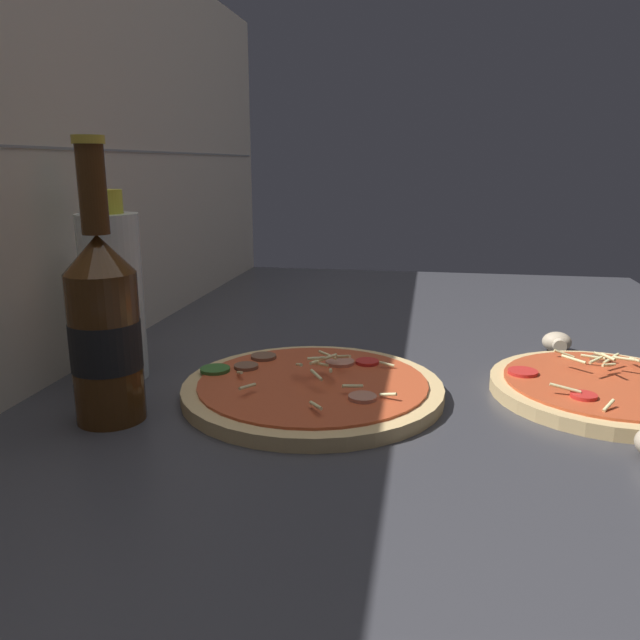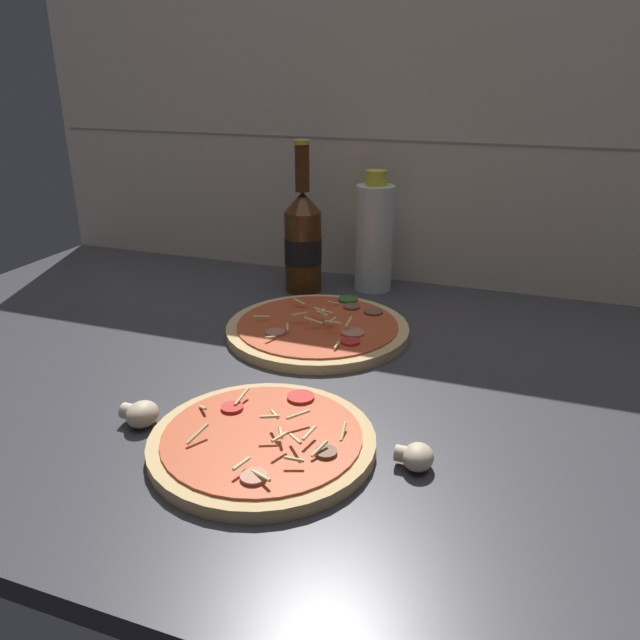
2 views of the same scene
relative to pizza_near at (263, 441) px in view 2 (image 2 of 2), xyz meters
The scene contains 8 objects.
counter_slab 19.73cm from the pizza_near, 87.02° to the left, with size 160.00×90.00×2.50cm.
tile_backsplash 70.32cm from the pizza_near, 89.10° to the left, with size 160.00×1.13×60.00cm.
pizza_near is the anchor object (origin of this frame).
pizza_far 33.44cm from the pizza_near, 99.55° to the left, with size 29.58×29.58×4.50cm.
beer_bottle 55.31cm from the pizza_near, 106.75° to the left, with size 7.05×7.05×28.32cm.
oil_bottle 58.73cm from the pizza_near, 93.32° to the left, with size 7.22×7.22×22.81cm.
mushroom_left 15.92cm from the pizza_near, behind, with size 4.57×4.35×3.05cm.
mushroom_right 17.27cm from the pizza_near, ahead, with size 4.19×3.99×2.80cm.
Camera 2 is at (25.92, -73.94, 42.74)cm, focal length 35.00 mm.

